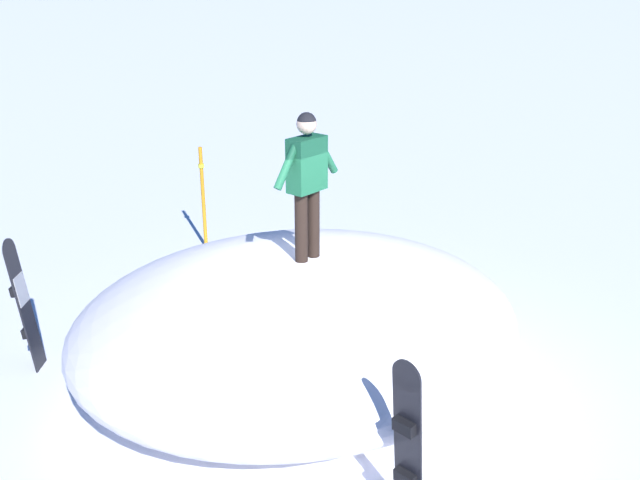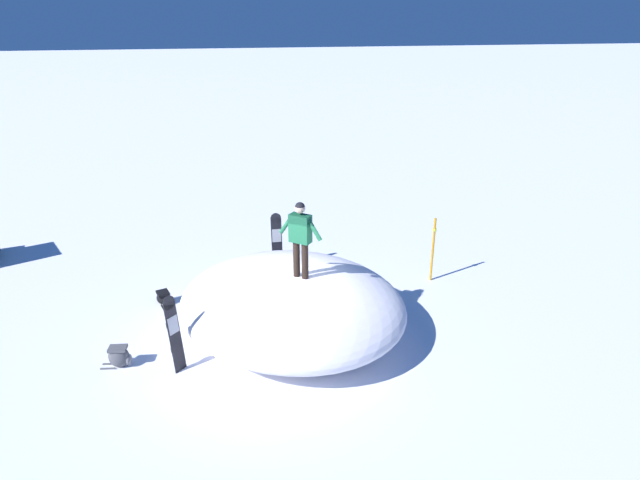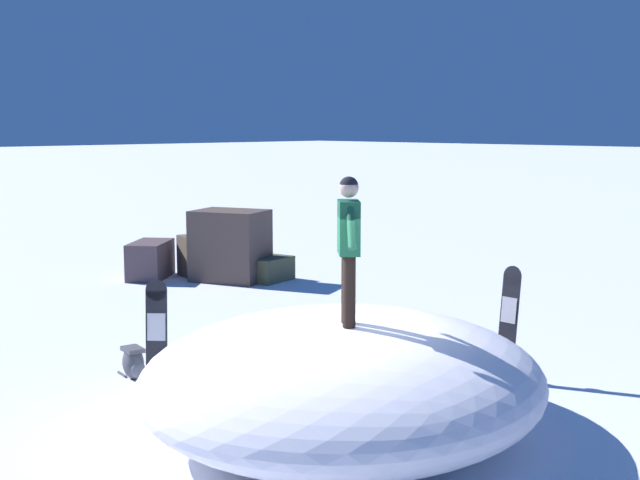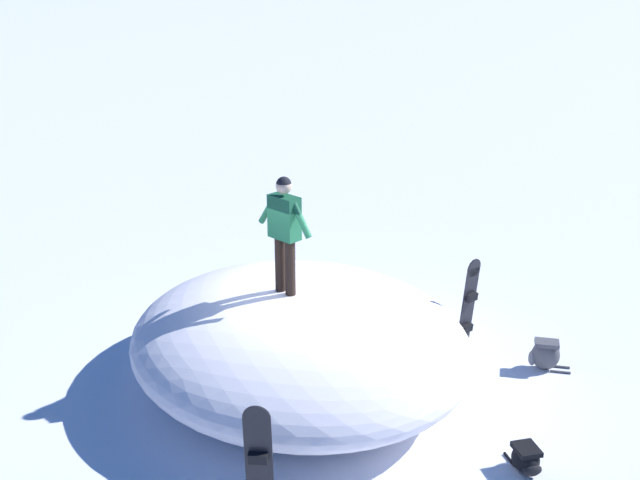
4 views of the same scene
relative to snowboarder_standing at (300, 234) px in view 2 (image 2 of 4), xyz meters
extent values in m
plane|color=white|center=(-0.43, -0.14, -2.27)|extent=(240.00, 240.00, 0.00)
ellipsoid|color=white|center=(-0.19, 0.11, -1.62)|extent=(6.49, 6.66, 1.32)
cylinder|color=black|center=(0.07, -0.07, -0.57)|extent=(0.14, 0.14, 0.78)
cylinder|color=black|center=(-0.07, 0.07, -0.57)|extent=(0.14, 0.14, 0.78)
cube|color=#195638|center=(0.00, 0.00, 0.11)|extent=(0.47, 0.45, 0.58)
sphere|color=beige|center=(0.00, 0.00, 0.54)|extent=(0.21, 0.21, 0.21)
cylinder|color=#195638|center=(0.23, -0.21, 0.17)|extent=(0.33, 0.31, 0.48)
cylinder|color=#195638|center=(-0.23, 0.21, 0.17)|extent=(0.33, 0.31, 0.48)
sphere|color=black|center=(0.00, 0.00, 0.56)|extent=(0.20, 0.20, 0.20)
cube|color=black|center=(0.01, 3.17, -1.55)|extent=(0.29, 0.18, 1.45)
cylinder|color=black|center=(0.01, 3.25, -0.83)|extent=(0.28, 0.06, 0.28)
cube|color=#B2B2B7|center=(0.01, 3.18, -1.29)|extent=(0.24, 0.05, 0.35)
cube|color=black|center=(0.01, 3.24, -1.29)|extent=(0.19, 0.09, 0.12)
cube|color=black|center=(0.01, 3.19, -1.81)|extent=(0.19, 0.09, 0.12)
cube|color=black|center=(-2.59, -0.75, -1.56)|extent=(0.30, 0.29, 1.43)
cylinder|color=black|center=(-2.63, -0.70, -0.84)|extent=(0.23, 0.22, 0.27)
cube|color=#B2B2B7|center=(-2.59, -0.74, -1.30)|extent=(0.19, 0.18, 0.34)
cube|color=black|center=(-2.63, -0.70, -1.30)|extent=(0.19, 0.19, 0.12)
cube|color=black|center=(-2.60, -0.73, -1.82)|extent=(0.19, 0.19, 0.12)
ellipsoid|color=#4C4C51|center=(-3.69, -0.40, -2.05)|extent=(0.44, 0.34, 0.45)
ellipsoid|color=slate|center=(-3.51, -0.43, -2.12)|extent=(0.15, 0.23, 0.21)
cube|color=#4C4C51|center=(-3.69, -0.40, -1.86)|extent=(0.37, 0.29, 0.06)
cylinder|color=#4C4C51|center=(-3.89, -0.28, -2.26)|extent=(0.28, 0.08, 0.04)
cylinder|color=#4C4C51|center=(-3.92, -0.43, -2.26)|extent=(0.28, 0.08, 0.04)
ellipsoid|color=black|center=(-2.92, 1.98, -2.12)|extent=(0.40, 0.44, 0.30)
ellipsoid|color=black|center=(-2.97, 2.14, -2.17)|extent=(0.26, 0.17, 0.15)
cube|color=black|center=(-2.92, 1.98, -1.99)|extent=(0.34, 0.37, 0.06)
cylinder|color=black|center=(-2.95, 1.77, -2.26)|extent=(0.11, 0.26, 0.04)
cylinder|color=black|center=(-2.78, 1.81, -2.26)|extent=(0.11, 0.26, 0.04)
cylinder|color=orange|center=(3.74, 1.62, -1.42)|extent=(0.06, 0.06, 1.70)
cylinder|color=yellow|center=(3.74, 1.62, -0.88)|extent=(0.10, 0.10, 0.06)
camera|label=1|loc=(-7.17, 0.12, 2.00)|focal=39.31mm
camera|label=2|loc=(-1.99, -9.77, 3.99)|focal=30.15mm
camera|label=3|loc=(6.20, -6.64, 1.22)|focal=47.84mm
camera|label=4|loc=(-0.85, 9.66, 3.36)|focal=43.91mm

